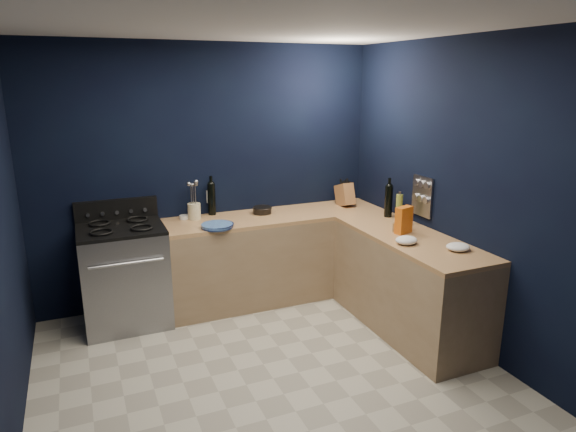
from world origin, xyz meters
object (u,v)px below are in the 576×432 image
plate_stack (217,226)px  utensil_crock (194,211)px  gas_range (125,277)px  knife_block (345,195)px  crouton_bag (404,220)px

plate_stack → utensil_crock: (-0.13, 0.38, 0.06)m
gas_range → plate_stack: size_ratio=3.14×
gas_range → utensil_crock: (0.72, 0.17, 0.52)m
knife_block → crouton_bag: bearing=-91.0°
gas_range → plate_stack: 0.99m
gas_range → knife_block: 2.43m
gas_range → plate_stack: plate_stack is taller
gas_range → knife_block: knife_block is taller
gas_range → crouton_bag: size_ratio=3.77×
utensil_crock → gas_range: bearing=-166.5°
gas_range → plate_stack: (0.85, -0.21, 0.46)m
gas_range → utensil_crock: 0.91m
plate_stack → crouton_bag: crouton_bag is taller
utensil_crock → knife_block: bearing=-3.3°
gas_range → utensil_crock: size_ratio=5.77×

